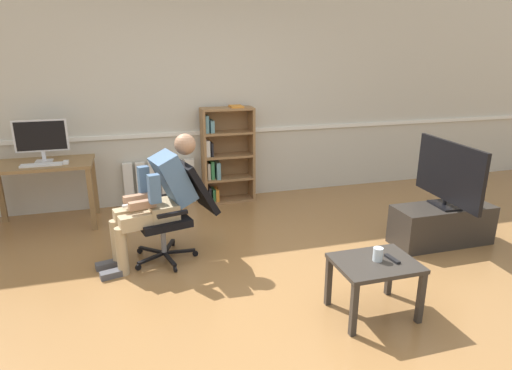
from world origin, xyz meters
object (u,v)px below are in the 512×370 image
Objects in this scene: office_chair at (178,206)px; tv_screen at (449,173)px; drinking_glass at (378,254)px; bookshelf at (224,156)px; tv_stand at (442,225)px; imac_monitor at (41,137)px; person_seated at (157,197)px; spare_remote at (392,259)px; computer_mouse at (66,162)px; computer_desk at (41,173)px; keyboard at (42,165)px; radiator at (160,183)px; coffee_table at (375,270)px.

office_chair is 2.74m from tv_screen.
tv_screen is 1.66m from drinking_glass.
tv_stand is (1.90, -1.97, -0.41)m from bookshelf.
bookshelf is 2.74m from tv_screen.
drinking_glass is (2.68, -2.68, -0.53)m from imac_monitor.
spare_remote is (1.63, -1.38, -0.20)m from person_seated.
office_chair reaches higher than tv_stand.
spare_remote is at bearing -44.57° from computer_mouse.
office_chair reaches higher than spare_remote.
computer_desk is 1.98× the size of imac_monitor.
keyboard is 4.31m from tv_screen.
computer_mouse is 1.25m from radiator.
imac_monitor reaches higher than coffee_table.
office_chair is (-0.78, -1.49, -0.10)m from bookshelf.
person_seated is at bearing 138.24° from drinking_glass.
spare_remote is at bearing -77.27° from bookshelf.
imac_monitor is at bearing -174.19° from bookshelf.
computer_desk is 3.76m from coffee_table.
computer_mouse reaches higher than keyboard.
tv_stand is (2.68, -0.47, -0.31)m from office_chair.
drinking_glass is (1.52, -1.35, -0.15)m from person_seated.
coffee_table is 0.13m from drinking_glass.
imac_monitor is 0.56× the size of tv_screen.
tv_stand is 1.66m from drinking_glass.
radiator is at bearing 16.50° from computer_desk.
drinking_glass is (2.43, -2.48, -0.27)m from computer_mouse.
office_chair is at bearing -40.93° from computer_desk.
radiator is 8.78× the size of drinking_glass.
person_seated is at bearing -46.13° from computer_desk.
imac_monitor is 0.46× the size of person_seated.
radiator is at bearing 56.91° from tv_screen.
person_seated is 2.04m from coffee_table.
drinking_glass is (0.02, 0.01, 0.13)m from coffee_table.
computer_desk is at bearing 135.94° from coffee_table.
coffee_table is at bearing -12.04° from spare_remote.
computer_mouse is 0.08× the size of person_seated.
bookshelf reaches higher than computer_desk.
computer_desk is 1.10× the size of tv_screen.
coffee_table is at bearing -157.36° from drinking_glass.
spare_remote is at bearing 31.43° from office_chair.
tv_stand is 7.01× the size of spare_remote.
bookshelf reaches higher than computer_mouse.
radiator is (1.28, 0.53, -0.47)m from keyboard.
computer_desk is 0.34m from computer_mouse.
tv_screen is at bearing -3.79° from tv_stand.
keyboard is 3.65m from coffee_table.
keyboard is at bearing -142.28° from office_chair.
imac_monitor is at bearing 134.72° from coffee_table.
office_chair is (1.38, -1.20, -0.12)m from computer_desk.
person_seated reaches higher than radiator.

